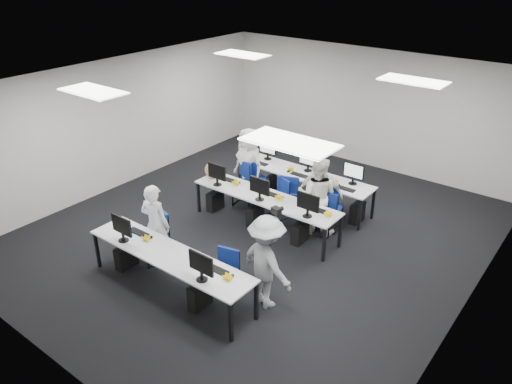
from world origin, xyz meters
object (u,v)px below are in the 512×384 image
Objects in this scene: chair_3 at (276,206)px; chair_6 at (291,199)px; chair_2 at (246,191)px; student_2 at (249,164)px; chair_5 at (253,186)px; photographer at (267,262)px; chair_7 at (329,216)px; student_3 at (320,194)px; student_0 at (156,225)px; desk_mid at (265,199)px; desk_front at (169,257)px; chair_4 at (323,216)px; chair_1 at (225,283)px; chair_0 at (155,244)px; student_1 at (317,196)px.

chair_6 is (0.08, 0.42, 0.01)m from chair_3.
student_2 is (-0.14, 0.28, 0.53)m from chair_2.
chair_5 is 0.62× the size of photographer.
chair_7 is 0.55m from student_3.
chair_7 is at bearing -133.28° from student_0.
desk_mid is at bearing -151.58° from chair_7.
chair_2 is at bearing 107.10° from desk_front.
chair_1 is at bearing -104.05° from chair_4.
chair_3 is at bearing -116.60° from student_0.
chair_2 is 1.06× the size of chair_7.
student_3 is (1.87, -0.25, 0.46)m from chair_5.
chair_6 is at bearing -49.98° from photographer.
chair_4 is 1.01m from chair_6.
chair_3 is at bearing -44.69° from photographer.
student_2 reaches higher than student_0.
chair_5 is at bearing 162.63° from chair_4.
chair_0 reaches higher than chair_6.
desk_mid is at bearing -107.92° from chair_6.
student_1 is at bearing -128.51° from chair_7.
chair_5 reaches higher than desk_front.
chair_1 is at bearing -37.88° from chair_5.
chair_7 reaches higher than chair_3.
chair_4 is 0.63× the size of student_3.
chair_2 reaches higher than chair_6.
desk_mid is 2.07× the size of student_3.
desk_front is at bearing -108.32° from chair_6.
chair_6 is at bearing 90.15° from desk_front.
desk_front is 1.95× the size of student_2.
chair_5 is (-0.92, 0.38, 0.04)m from chair_3.
chair_4 is at bearing 73.65° from desk_front.
chair_5 is 0.63× the size of student_0.
chair_4 is 1.98m from chair_5.
chair_4 is at bearing -8.59° from chair_2.
student_0 is (-0.81, -3.09, 0.49)m from chair_6.
chair_3 is 0.43m from chair_6.
chair_1 is at bearing 29.70° from desk_front.
chair_5 is (-1.01, 0.91, -0.37)m from desk_mid.
chair_1 is 0.88× the size of chair_2.
chair_3 is at bearing 166.49° from student_3.
chair_3 is 0.99m from chair_5.
student_1 is at bearing 74.61° from chair_1.
chair_6 is (-0.01, 3.55, -0.40)m from desk_front.
desk_front is 3.59m from chair_7.
desk_front is at bearing 56.75° from student_1.
chair_5 is at bearing -97.80° from student_0.
chair_2 is 0.91m from chair_3.
chair_2 is at bearing 174.88° from chair_7.
student_0 is (0.19, -3.05, 0.46)m from chair_5.
chair_1 is at bearing 33.97° from photographer.
student_2 reaches higher than chair_0.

